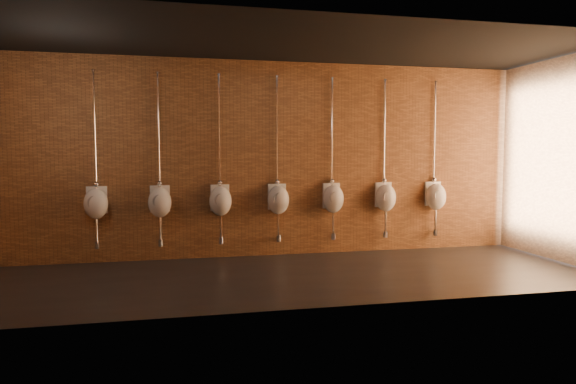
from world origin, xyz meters
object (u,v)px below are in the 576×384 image
Objects in this scene: urinal_5 at (386,197)px; urinal_6 at (436,196)px; urinal_0 at (96,203)px; urinal_2 at (220,200)px; urinal_1 at (160,201)px; urinal_4 at (333,198)px; urinal_3 at (278,199)px.

urinal_5 and urinal_6 have the same top height.
urinal_2 is at bearing 0.00° from urinal_0.
urinal_1 is 1.00× the size of urinal_2.
urinal_0 is at bearing 180.00° from urinal_4.
urinal_1 and urinal_6 have the same top height.
urinal_5 is at bearing 0.00° from urinal_1.
urinal_4 is (2.83, 0.00, 0.00)m from urinal_1.
urinal_0 and urinal_3 have the same top height.
urinal_1 is 3.77m from urinal_5.
urinal_0 is 1.89m from urinal_2.
urinal_0 is 1.00× the size of urinal_6.
urinal_5 is (4.72, 0.00, 0.00)m from urinal_0.
urinal_2 and urinal_4 have the same top height.
urinal_0 is 0.94m from urinal_1.
urinal_0 is at bearing 180.00° from urinal_3.
urinal_6 is at bearing 0.00° from urinal_4.
urinal_6 is (5.66, 0.00, 0.00)m from urinal_0.
urinal_3 is 1.89m from urinal_5.
urinal_3 is at bearing 0.00° from urinal_1.
urinal_0 is 1.00× the size of urinal_3.
urinal_1 is at bearing 180.00° from urinal_2.
urinal_1 and urinal_2 have the same top height.
urinal_0 and urinal_4 have the same top height.
urinal_6 is at bearing 0.00° from urinal_3.
urinal_4 and urinal_6 have the same top height.
urinal_1 is 1.00× the size of urinal_5.
urinal_5 is 0.94m from urinal_6.
urinal_6 is at bearing 0.00° from urinal_0.
urinal_2 and urinal_5 have the same top height.
urinal_6 is at bearing 0.00° from urinal_5.
urinal_3 is at bearing 180.00° from urinal_5.
urinal_4 and urinal_5 have the same top height.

